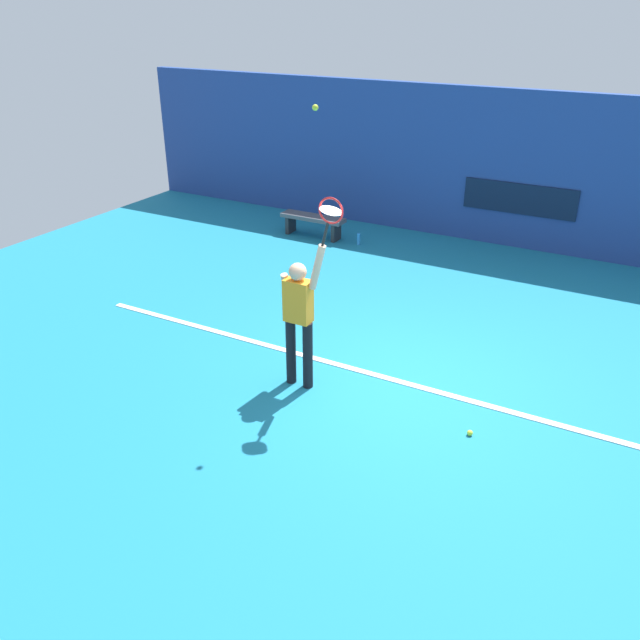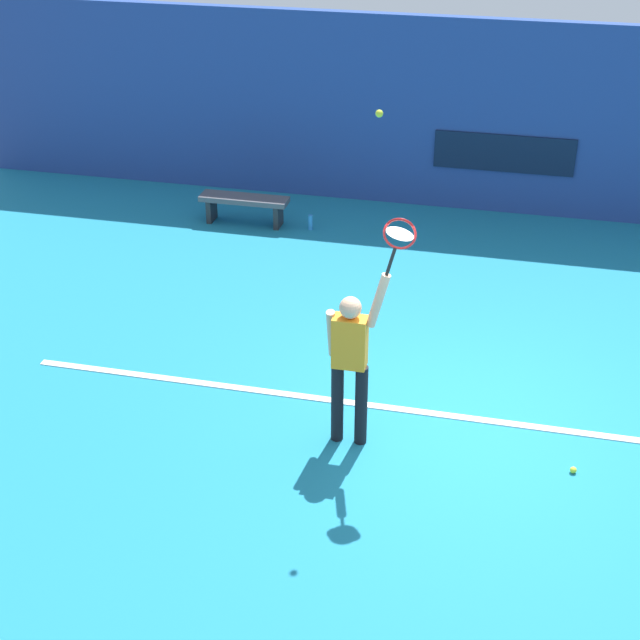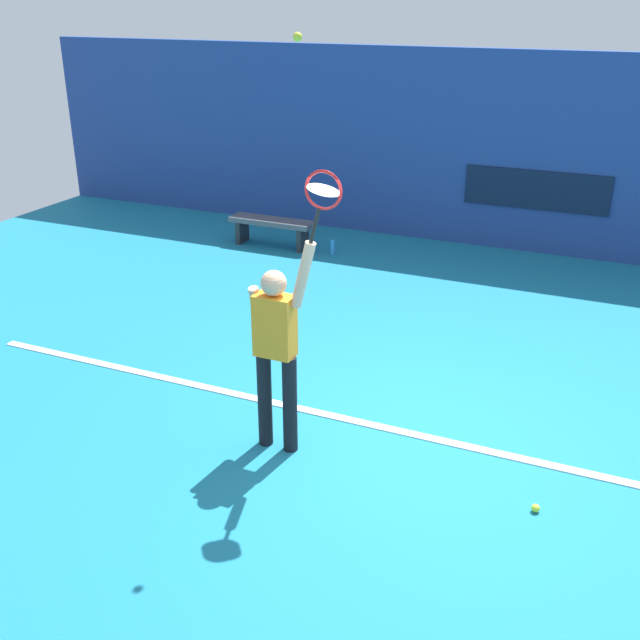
{
  "view_description": "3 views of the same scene",
  "coord_description": "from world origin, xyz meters",
  "px_view_note": "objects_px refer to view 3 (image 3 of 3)",
  "views": [
    {
      "loc": [
        2.67,
        -6.92,
        4.56
      ],
      "look_at": [
        -0.87,
        -0.51,
        0.96
      ],
      "focal_mm": 36.94,
      "sensor_mm": 36.0,
      "label": 1
    },
    {
      "loc": [
        0.4,
        -8.41,
        5.89
      ],
      "look_at": [
        -1.46,
        -0.47,
        1.33
      ],
      "focal_mm": 52.51,
      "sensor_mm": 36.0,
      "label": 2
    },
    {
      "loc": [
        1.59,
        -5.78,
        3.78
      ],
      "look_at": [
        -0.75,
        -0.5,
        1.27
      ],
      "focal_mm": 42.39,
      "sensor_mm": 36.0,
      "label": 3
    }
  ],
  "objects_px": {
    "tennis_player": "(276,345)",
    "tennis_ball": "(298,37)",
    "court_bench": "(272,226)",
    "spare_ball": "(536,508)",
    "water_bottle": "(333,247)",
    "tennis_racket": "(322,194)"
  },
  "relations": [
    {
      "from": "tennis_player",
      "to": "water_bottle",
      "type": "bearing_deg",
      "value": 107.89
    },
    {
      "from": "water_bottle",
      "to": "tennis_ball",
      "type": "bearing_deg",
      "value": -69.87
    },
    {
      "from": "tennis_racket",
      "to": "water_bottle",
      "type": "height_order",
      "value": "tennis_racket"
    },
    {
      "from": "tennis_racket",
      "to": "tennis_player",
      "type": "bearing_deg",
      "value": 179.44
    },
    {
      "from": "tennis_racket",
      "to": "spare_ball",
      "type": "height_order",
      "value": "tennis_racket"
    },
    {
      "from": "tennis_racket",
      "to": "tennis_ball",
      "type": "relative_size",
      "value": 9.21
    },
    {
      "from": "court_bench",
      "to": "water_bottle",
      "type": "height_order",
      "value": "court_bench"
    },
    {
      "from": "tennis_ball",
      "to": "court_bench",
      "type": "xyz_separation_m",
      "value": [
        -2.96,
        5.17,
        -3.15
      ]
    },
    {
      "from": "water_bottle",
      "to": "spare_ball",
      "type": "xyz_separation_m",
      "value": [
        3.99,
        -5.27,
        -0.09
      ]
    },
    {
      "from": "water_bottle",
      "to": "spare_ball",
      "type": "distance_m",
      "value": 6.6
    },
    {
      "from": "court_bench",
      "to": "water_bottle",
      "type": "relative_size",
      "value": 5.83
    },
    {
      "from": "tennis_racket",
      "to": "tennis_ball",
      "type": "bearing_deg",
      "value": 162.72
    },
    {
      "from": "tennis_ball",
      "to": "court_bench",
      "type": "relative_size",
      "value": 0.05
    },
    {
      "from": "tennis_player",
      "to": "tennis_racket",
      "type": "height_order",
      "value": "tennis_racket"
    },
    {
      "from": "tennis_ball",
      "to": "water_bottle",
      "type": "relative_size",
      "value": 0.28
    },
    {
      "from": "tennis_ball",
      "to": "spare_ball",
      "type": "distance_m",
      "value": 4.04
    },
    {
      "from": "tennis_ball",
      "to": "water_bottle",
      "type": "xyz_separation_m",
      "value": [
        -1.9,
        5.17,
        -3.37
      ]
    },
    {
      "from": "tennis_racket",
      "to": "court_bench",
      "type": "xyz_separation_m",
      "value": [
        -3.19,
        5.24,
        -2.03
      ]
    },
    {
      "from": "tennis_player",
      "to": "spare_ball",
      "type": "bearing_deg",
      "value": -0.66
    },
    {
      "from": "tennis_player",
      "to": "tennis_ball",
      "type": "height_order",
      "value": "tennis_ball"
    },
    {
      "from": "court_bench",
      "to": "spare_ball",
      "type": "xyz_separation_m",
      "value": [
        5.05,
        -5.27,
        -0.3
      ]
    },
    {
      "from": "tennis_racket",
      "to": "spare_ball",
      "type": "distance_m",
      "value": 2.99
    }
  ]
}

